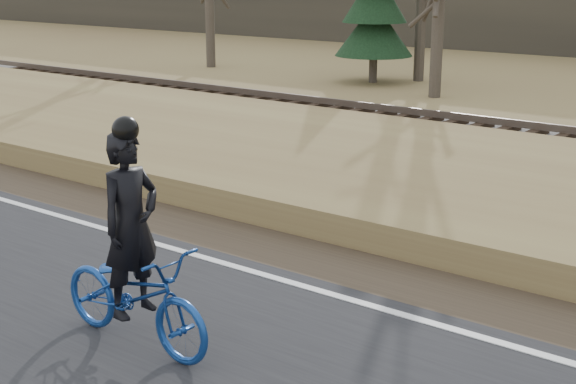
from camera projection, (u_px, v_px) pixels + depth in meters
The scene contains 8 objects.
ground at pixel (233, 278), 10.09m from camera, with size 120.00×120.00×0.00m, color olive.
road at pixel (72, 349), 8.16m from camera, with size 120.00×6.00×0.06m, color black.
edge_line at pixel (243, 269), 10.22m from camera, with size 120.00×0.12×0.01m, color silver.
shoulder at pixel (290, 251), 11.00m from camera, with size 120.00×1.60×0.04m, color #473A2B.
embankment at pixel (399, 190), 13.25m from camera, with size 120.00×5.00×0.44m, color olive.
ballast at pixel (493, 149), 16.16m from camera, with size 120.00×3.00×0.45m, color slate.
railroad at pixel (494, 135), 16.08m from camera, with size 120.00×2.40×0.29m.
cyclist at pixel (134, 276), 8.00m from camera, with size 2.05×0.75×2.36m.
Camera 1 is at (6.24, -7.08, 3.78)m, focal length 50.00 mm.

